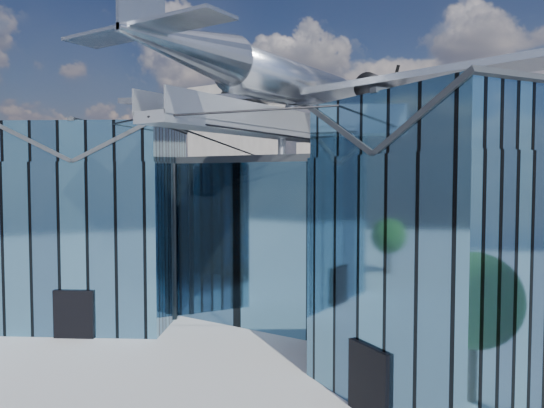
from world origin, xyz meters
The scene contains 4 objects.
ground_plane centered at (0.00, 0.00, 0.00)m, with size 120.00×120.00×0.00m, color #959599.
museum centered at (0.00, 5.82, 5.54)m, with size 32.88×24.50×17.60m.
bg_towers centered at (1.45, 50.49, 10.01)m, with size 77.00×24.50×26.00m.
tree_side_w centered at (-20.60, 8.93, 3.23)m, with size 3.08×3.08×4.78m.
Camera 1 is at (15.88, -22.11, 8.71)m, focal length 35.00 mm.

